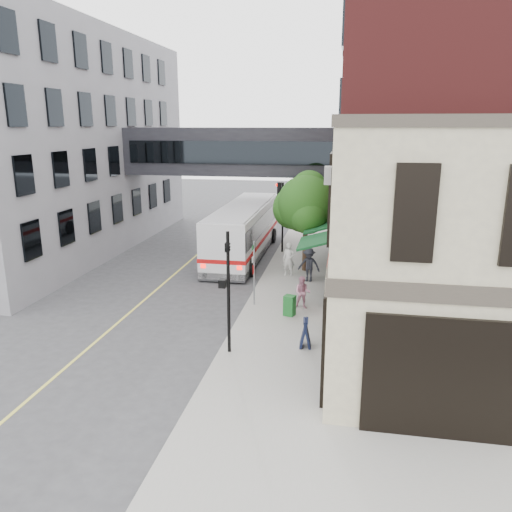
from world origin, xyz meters
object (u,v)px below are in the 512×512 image
at_px(pedestrian_b, 303,292).
at_px(pedestrian_c, 309,265).
at_px(sandwich_board, 305,333).
at_px(bus, 244,228).
at_px(pedestrian_a, 289,259).
at_px(newspaper_box, 290,305).

height_order(pedestrian_b, pedestrian_c, pedestrian_c).
bearing_deg(pedestrian_c, sandwich_board, -76.30).
bearing_deg(pedestrian_c, pedestrian_b, -79.45).
distance_m(pedestrian_b, pedestrian_c, 4.07).
height_order(bus, pedestrian_a, bus).
distance_m(pedestrian_c, sandwich_board, 8.08).
distance_m(pedestrian_a, newspaper_box, 5.93).
relative_size(bus, sandwich_board, 11.02).
distance_m(pedestrian_a, sandwich_board, 9.06).
height_order(pedestrian_a, sandwich_board, pedestrian_a).
relative_size(pedestrian_a, sandwich_board, 1.70).
bearing_deg(pedestrian_a, pedestrian_c, -30.42).
relative_size(pedestrian_a, newspaper_box, 2.04).
relative_size(bus, pedestrian_a, 6.50).
bearing_deg(newspaper_box, pedestrian_c, 102.86).
bearing_deg(pedestrian_c, bus, 141.68).
relative_size(pedestrian_a, pedestrian_c, 1.02).
distance_m(pedestrian_a, pedestrian_b, 5.05).
bearing_deg(newspaper_box, pedestrian_b, 81.90).
height_order(pedestrian_a, pedestrian_b, pedestrian_a).
bearing_deg(sandwich_board, pedestrian_b, 93.09).
xyz_separation_m(pedestrian_a, newspaper_box, (0.73, -5.86, -0.47)).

